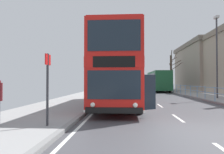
# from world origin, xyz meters

# --- Properties ---
(ground) EXTENTS (15.80, 140.00, 0.20)m
(ground) POSITION_xyz_m (-0.72, -0.00, 0.04)
(ground) COLOR #45454A
(double_decker_bus_main) EXTENTS (3.17, 10.92, 4.40)m
(double_decker_bus_main) POSITION_xyz_m (-2.75, 6.98, 2.30)
(double_decker_bus_main) COLOR red
(double_decker_bus_main) RESTS_ON ground
(background_bus_far_lane) EXTENTS (2.62, 9.83, 3.17)m
(background_bus_far_lane) POSITION_xyz_m (3.03, 27.39, 1.73)
(background_bus_far_lane) COLOR #19512D
(background_bus_far_lane) RESTS_ON ground
(pedestrian_railing_far_kerb) EXTENTS (0.05, 25.67, 1.05)m
(pedestrian_railing_far_kerb) POSITION_xyz_m (4.45, 12.47, 0.85)
(pedestrian_railing_far_kerb) COLOR #598CC6
(pedestrian_railing_far_kerb) RESTS_ON ground
(bus_stop_sign_near) EXTENTS (0.08, 0.44, 2.41)m
(bus_stop_sign_near) POSITION_xyz_m (-4.92, 0.02, 1.64)
(bus_stop_sign_near) COLOR #2D2D33
(bus_stop_sign_near) RESTS_ON ground
(street_lamp_far_side) EXTENTS (0.28, 0.60, 7.26)m
(street_lamp_far_side) POSITION_xyz_m (5.78, 12.25, 4.37)
(street_lamp_far_side) COLOR #38383D
(street_lamp_far_side) RESTS_ON ground
(bare_tree_far_00) EXTENTS (2.17, 2.90, 6.98)m
(bare_tree_far_00) POSITION_xyz_m (6.10, 32.12, 3.52)
(bare_tree_far_00) COLOR #423328
(bare_tree_far_00) RESTS_ON ground
(background_building_00) EXTENTS (11.57, 15.60, 8.21)m
(background_building_00) POSITION_xyz_m (13.82, 31.24, 4.13)
(background_building_00) COLOR gray
(background_building_00) RESTS_ON ground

